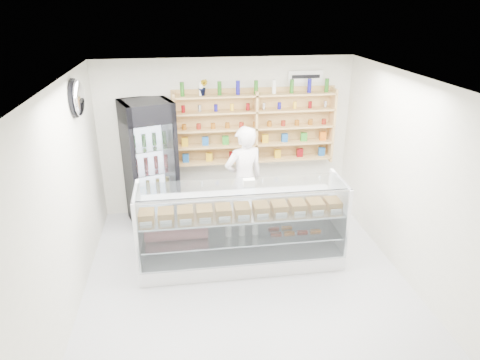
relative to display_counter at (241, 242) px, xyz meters
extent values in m
plane|color=#B4B4BA|center=(0.01, -0.59, -0.36)|extent=(5.00, 5.00, 0.00)
plane|color=white|center=(0.01, -0.59, 2.44)|extent=(5.00, 5.00, 0.00)
plane|color=silver|center=(0.01, 1.91, 1.04)|extent=(4.50, 0.00, 4.50)
plane|color=silver|center=(0.01, -3.09, 1.04)|extent=(4.50, 0.00, 4.50)
plane|color=silver|center=(-2.24, -0.59, 1.04)|extent=(0.00, 5.00, 5.00)
plane|color=silver|center=(2.26, -0.59, 1.04)|extent=(0.00, 5.00, 5.00)
cube|color=white|center=(0.00, -0.01, -0.23)|extent=(2.98, 0.84, 0.25)
cube|color=white|center=(0.00, 0.38, 0.20)|extent=(2.98, 0.05, 0.62)
cube|color=silver|center=(0.00, -0.01, 0.15)|extent=(2.86, 0.74, 0.02)
cube|color=silver|center=(0.00, -0.01, 0.52)|extent=(2.92, 0.78, 0.02)
cube|color=silver|center=(0.00, -0.42, 0.41)|extent=(2.92, 0.12, 1.04)
cube|color=silver|center=(0.00, -0.06, 0.93)|extent=(2.92, 0.59, 0.01)
imported|color=white|center=(0.20, 1.01, 0.57)|extent=(0.77, 0.61, 1.85)
cube|color=black|center=(-1.35, 1.55, 0.73)|extent=(0.99, 0.98, 2.18)
cube|color=#3B053D|center=(-1.47, 1.20, 1.66)|extent=(0.74, 0.28, 0.31)
cube|color=silver|center=(-1.47, 1.19, 0.64)|extent=(0.63, 0.22, 1.72)
cube|color=tan|center=(-0.89, 1.75, 1.23)|extent=(0.04, 0.28, 1.33)
cube|color=tan|center=(0.51, 1.75, 1.23)|extent=(0.04, 0.28, 1.33)
cube|color=tan|center=(1.91, 1.75, 1.23)|extent=(0.04, 0.28, 1.33)
cube|color=tan|center=(0.51, 1.75, 0.64)|extent=(2.80, 0.28, 0.03)
cube|color=tan|center=(0.51, 1.75, 0.94)|extent=(2.80, 0.28, 0.03)
cube|color=tan|center=(0.51, 1.75, 1.24)|extent=(2.80, 0.28, 0.03)
cube|color=tan|center=(0.51, 1.75, 1.54)|extent=(2.80, 0.28, 0.03)
cube|color=tan|center=(0.51, 1.75, 1.82)|extent=(2.80, 0.28, 0.03)
imported|color=#1E6626|center=(-0.39, 1.75, 1.98)|extent=(0.18, 0.16, 0.28)
ellipsoid|color=silver|center=(-2.16, 0.61, 2.09)|extent=(0.15, 0.50, 0.50)
cube|color=white|center=(1.41, 1.88, 2.09)|extent=(0.62, 0.03, 0.20)
camera|label=1|loc=(-0.80, -5.45, 3.33)|focal=32.00mm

